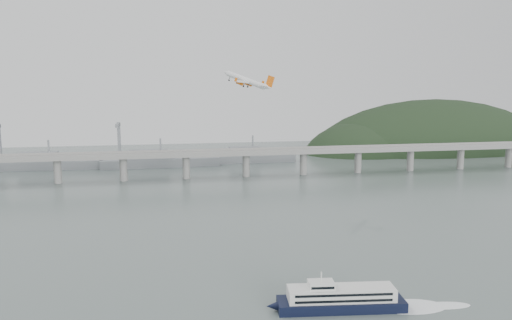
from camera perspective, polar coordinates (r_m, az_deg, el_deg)
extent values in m
plane|color=#556360|center=(227.16, 2.73, -11.08)|extent=(900.00, 900.00, 0.00)
cube|color=gray|center=(414.72, -3.87, 0.74)|extent=(800.00, 22.00, 2.20)
cube|color=gray|center=(404.14, -3.68, 0.82)|extent=(800.00, 0.60, 1.80)
cube|color=gray|center=(424.79, -4.05, 1.20)|extent=(800.00, 0.60, 1.80)
cylinder|color=gray|center=(420.42, -21.72, -1.19)|extent=(6.00, 6.00, 21.00)
cylinder|color=gray|center=(414.03, -14.91, -1.01)|extent=(6.00, 6.00, 21.00)
cylinder|color=gray|center=(413.63, -7.98, -0.81)|extent=(6.00, 6.00, 21.00)
cylinder|color=gray|center=(419.23, -1.14, -0.61)|extent=(6.00, 6.00, 21.00)
cylinder|color=gray|center=(430.61, 5.42, -0.40)|extent=(6.00, 6.00, 21.00)
cylinder|color=gray|center=(447.32, 11.57, -0.20)|extent=(6.00, 6.00, 21.00)
cylinder|color=gray|center=(468.78, 17.22, -0.01)|extent=(6.00, 6.00, 21.00)
cylinder|color=gray|center=(494.39, 22.33, 0.15)|extent=(6.00, 6.00, 21.00)
cylinder|color=gray|center=(523.54, 26.91, 0.30)|extent=(6.00, 6.00, 21.00)
ellipsoid|color=black|center=(633.57, 19.53, -0.49)|extent=(320.00, 150.00, 156.00)
ellipsoid|color=black|center=(581.00, 11.97, -0.36)|extent=(140.00, 110.00, 96.00)
ellipsoid|color=black|center=(692.55, 25.51, -0.69)|extent=(220.00, 140.00, 120.00)
cube|color=slate|center=(492.97, -22.51, -0.53)|extent=(95.67, 20.15, 8.00)
cube|color=slate|center=(493.85, -23.64, 0.36)|extent=(33.90, 15.02, 8.00)
cylinder|color=slate|center=(490.88, -22.61, 1.32)|extent=(1.60, 1.60, 14.00)
cube|color=slate|center=(478.12, -10.80, -0.29)|extent=(110.55, 21.43, 8.00)
cube|color=slate|center=(477.07, -12.15, 0.63)|extent=(39.01, 16.73, 8.00)
cylinder|color=slate|center=(475.97, -10.86, 1.62)|extent=(1.60, 1.60, 14.00)
cube|color=slate|center=(496.54, -0.37, 0.19)|extent=(85.00, 13.60, 8.00)
cube|color=slate|center=(493.94, -1.34, 1.08)|extent=(29.75, 11.90, 8.00)
cylinder|color=slate|center=(494.47, -0.37, 2.03)|extent=(1.60, 1.60, 14.00)
cube|color=slate|center=(512.17, -15.36, 1.95)|extent=(3.00, 3.00, 40.00)
cube|color=slate|center=(500.56, -15.53, 3.86)|extent=(3.00, 28.00, 3.00)
cube|color=black|center=(180.79, 9.67, -15.92)|extent=(44.65, 15.87, 3.49)
cone|color=black|center=(177.04, 1.91, -16.35)|extent=(4.77, 4.01, 3.49)
cube|color=silver|center=(179.21, 9.70, -14.78)|extent=(37.50, 13.26, 4.37)
cube|color=black|center=(174.83, 10.06, -15.00)|extent=(32.96, 4.30, 0.87)
cube|color=black|center=(175.68, 10.04, -15.62)|extent=(32.96, 4.30, 0.87)
cube|color=black|center=(182.71, 9.38, -13.91)|extent=(32.96, 4.30, 0.87)
cube|color=black|center=(183.52, 9.36, -14.52)|extent=(32.96, 4.30, 0.87)
cube|color=silver|center=(176.47, 7.46, -13.93)|extent=(9.43, 7.16, 2.27)
cube|color=black|center=(173.67, 7.66, -14.32)|extent=(7.81, 1.09, 0.87)
cylinder|color=silver|center=(175.43, 7.47, -13.09)|extent=(0.49, 0.49, 3.49)
ellipsoid|color=white|center=(188.44, 17.19, -15.71)|extent=(26.54, 15.63, 0.17)
ellipsoid|color=white|center=(192.99, 20.70, -15.29)|extent=(19.51, 8.60, 0.17)
cylinder|color=white|center=(285.22, -1.15, 9.12)|extent=(20.12, 19.70, 10.84)
cone|color=white|center=(292.61, -3.48, 9.96)|extent=(5.44, 5.37, 4.23)
cone|color=white|center=(278.13, 1.40, 8.28)|extent=(6.12, 5.82, 4.51)
cube|color=white|center=(284.87, -1.05, 8.89)|extent=(23.00, 26.15, 3.20)
cube|color=white|center=(278.48, 1.28, 8.46)|extent=(9.07, 10.05, 1.63)
cube|color=orange|center=(277.78, 1.62, 8.99)|extent=(4.65, 3.72, 6.81)
cylinder|color=orange|center=(289.94, -0.85, 8.69)|extent=(4.48, 4.41, 3.16)
cylinder|color=black|center=(290.87, -1.15, 8.80)|extent=(2.07, 2.05, 2.07)
cube|color=white|center=(289.85, -0.79, 8.85)|extent=(2.04, 1.75, 1.73)
cylinder|color=orange|center=(281.44, -1.86, 8.79)|extent=(4.48, 4.41, 3.16)
cylinder|color=black|center=(282.39, -2.17, 8.90)|extent=(2.07, 2.05, 2.07)
cube|color=white|center=(281.34, -1.81, 8.96)|extent=(2.04, 1.75, 1.73)
cylinder|color=black|center=(287.07, -0.91, 8.56)|extent=(1.01, 0.80, 2.16)
cylinder|color=black|center=(287.18, -0.96, 8.37)|extent=(1.20, 1.05, 1.26)
cylinder|color=black|center=(283.04, -1.38, 8.61)|extent=(1.01, 0.80, 2.16)
cylinder|color=black|center=(283.16, -1.44, 8.42)|extent=(1.20, 1.05, 1.26)
cylinder|color=black|center=(290.98, -3.04, 9.28)|extent=(1.01, 0.80, 2.16)
cylinder|color=black|center=(291.09, -3.10, 9.09)|extent=(1.20, 1.05, 1.26)
cube|color=orange|center=(297.21, 0.79, 8.83)|extent=(1.72, 1.39, 2.50)
cube|color=orange|center=(270.76, -2.31, 9.17)|extent=(1.72, 1.39, 2.50)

